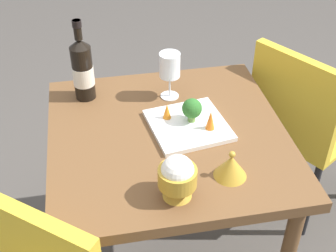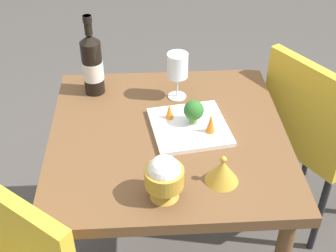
% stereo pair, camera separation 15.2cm
% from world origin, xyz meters
% --- Properties ---
extents(dining_table, '(0.79, 0.79, 0.73)m').
position_xyz_m(dining_table, '(0.00, 0.00, 0.63)').
color(dining_table, brown).
rests_on(dining_table, ground_plane).
extents(chair_near_window, '(0.55, 0.55, 0.85)m').
position_xyz_m(chair_near_window, '(-0.61, -0.24, 0.53)').
color(chair_near_window, gold).
rests_on(chair_near_window, ground_plane).
extents(wine_bottle, '(0.08, 0.08, 0.31)m').
position_xyz_m(wine_bottle, '(0.26, -0.27, 0.84)').
color(wine_bottle, black).
rests_on(wine_bottle, dining_table).
extents(wine_glass, '(0.08, 0.08, 0.18)m').
position_xyz_m(wine_glass, '(-0.05, -0.22, 0.85)').
color(wine_glass, white).
rests_on(wine_glass, dining_table).
extents(rice_bowl, '(0.11, 0.11, 0.14)m').
position_xyz_m(rice_bowl, '(0.03, 0.29, 0.80)').
color(rice_bowl, gold).
rests_on(rice_bowl, dining_table).
extents(rice_bowl_lid, '(0.10, 0.10, 0.09)m').
position_xyz_m(rice_bowl_lid, '(-0.14, 0.23, 0.76)').
color(rice_bowl_lid, gold).
rests_on(rice_bowl_lid, dining_table).
extents(serving_plate, '(0.28, 0.28, 0.02)m').
position_xyz_m(serving_plate, '(-0.07, -0.02, 0.73)').
color(serving_plate, white).
rests_on(serving_plate, dining_table).
extents(broccoli_floret, '(0.07, 0.07, 0.09)m').
position_xyz_m(broccoli_floret, '(-0.09, -0.03, 0.79)').
color(broccoli_floret, '#729E4C').
rests_on(broccoli_floret, serving_plate).
extents(carrot_garnish_left, '(0.03, 0.03, 0.07)m').
position_xyz_m(carrot_garnish_left, '(-0.14, 0.02, 0.78)').
color(carrot_garnish_left, orange).
rests_on(carrot_garnish_left, serving_plate).
extents(carrot_garnish_right, '(0.03, 0.03, 0.06)m').
position_xyz_m(carrot_garnish_right, '(-0.01, -0.06, 0.77)').
color(carrot_garnish_right, orange).
rests_on(carrot_garnish_right, serving_plate).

